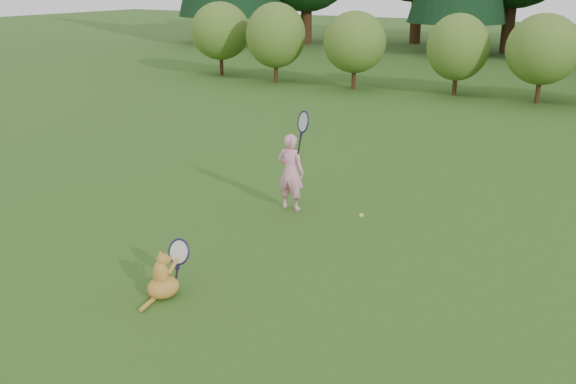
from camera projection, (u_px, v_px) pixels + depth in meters
The scene contains 5 objects.
ground at pixel (244, 256), 8.51m from camera, with size 100.00×100.00×0.00m, color #2D4B15.
shrub_row at pixel (499, 54), 18.62m from camera, with size 28.00×3.00×2.80m, color #4C6C21, non-canonical shape.
child at pixel (291, 170), 10.04m from camera, with size 0.70×0.45×1.83m.
cat at pixel (163, 273), 7.36m from camera, with size 0.47×0.81×0.75m.
tennis_ball at pixel (361, 215), 8.03m from camera, with size 0.06×0.06×0.06m.
Camera 1 is at (4.53, -6.38, 3.52)m, focal length 40.00 mm.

